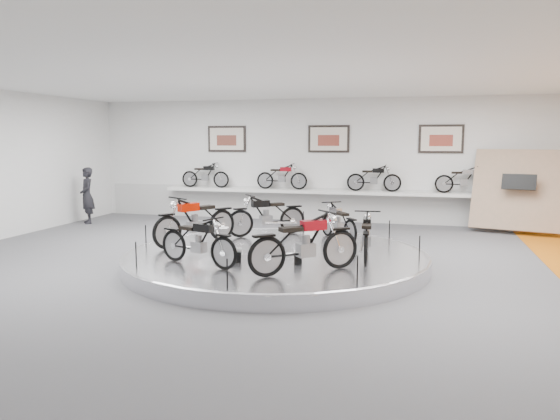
% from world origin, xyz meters
% --- Properties ---
extents(floor, '(16.00, 16.00, 0.00)m').
position_xyz_m(floor, '(0.00, 0.00, 0.00)').
color(floor, '#4C4C4F').
rests_on(floor, ground).
extents(ceiling, '(16.00, 16.00, 0.00)m').
position_xyz_m(ceiling, '(0.00, 0.00, 4.00)').
color(ceiling, white).
rests_on(ceiling, wall_back).
extents(wall_back, '(16.00, 0.00, 16.00)m').
position_xyz_m(wall_back, '(0.00, 7.00, 2.00)').
color(wall_back, white).
rests_on(wall_back, floor).
extents(wall_front, '(16.00, 0.00, 16.00)m').
position_xyz_m(wall_front, '(0.00, -7.00, 2.00)').
color(wall_front, white).
rests_on(wall_front, floor).
extents(dado_band, '(15.68, 0.04, 1.10)m').
position_xyz_m(dado_band, '(0.00, 6.98, 0.55)').
color(dado_band, '#BCBCBA').
rests_on(dado_band, floor).
extents(display_platform, '(6.40, 6.40, 0.30)m').
position_xyz_m(display_platform, '(0.00, 0.30, 0.15)').
color(display_platform, silver).
rests_on(display_platform, floor).
extents(platform_rim, '(6.40, 6.40, 0.10)m').
position_xyz_m(platform_rim, '(0.00, 0.30, 0.27)').
color(platform_rim, '#B2B2BA').
rests_on(platform_rim, display_platform).
extents(shelf, '(11.00, 0.55, 0.10)m').
position_xyz_m(shelf, '(0.00, 6.70, 1.00)').
color(shelf, silver).
rests_on(shelf, wall_back).
extents(poster_left, '(1.35, 0.06, 0.88)m').
position_xyz_m(poster_left, '(-3.50, 6.96, 2.70)').
color(poster_left, beige).
rests_on(poster_left, wall_back).
extents(poster_center, '(1.35, 0.06, 0.88)m').
position_xyz_m(poster_center, '(0.00, 6.96, 2.70)').
color(poster_center, beige).
rests_on(poster_center, wall_back).
extents(poster_right, '(1.35, 0.06, 0.88)m').
position_xyz_m(poster_right, '(3.50, 6.96, 2.70)').
color(poster_right, beige).
rests_on(poster_right, wall_back).
extents(display_panel, '(2.56, 1.52, 2.30)m').
position_xyz_m(display_panel, '(5.60, 6.10, 1.25)').
color(display_panel, tan).
rests_on(display_panel, floor).
extents(shelf_bike_a, '(1.22, 0.43, 0.73)m').
position_xyz_m(shelf_bike_a, '(-4.20, 6.70, 1.42)').
color(shelf_bike_a, black).
rests_on(shelf_bike_a, shelf).
extents(shelf_bike_b, '(1.22, 0.43, 0.73)m').
position_xyz_m(shelf_bike_b, '(-1.50, 6.70, 1.42)').
color(shelf_bike_b, maroon).
rests_on(shelf_bike_b, shelf).
extents(shelf_bike_c, '(1.22, 0.43, 0.73)m').
position_xyz_m(shelf_bike_c, '(1.50, 6.70, 1.42)').
color(shelf_bike_c, black).
rests_on(shelf_bike_c, shelf).
extents(shelf_bike_d, '(1.22, 0.43, 0.73)m').
position_xyz_m(shelf_bike_d, '(4.20, 6.70, 1.42)').
color(shelf_bike_d, '#B2B1B6').
rests_on(shelf_bike_d, shelf).
extents(bike_a, '(1.31, 1.55, 0.89)m').
position_xyz_m(bike_a, '(1.07, 2.03, 0.75)').
color(bike_a, '#B2B1B6').
rests_on(bike_a, display_platform).
extents(bike_b, '(1.77, 1.58, 1.04)m').
position_xyz_m(bike_b, '(-0.76, 2.26, 0.82)').
color(bike_b, black).
rests_on(bike_b, display_platform).
extents(bike_c, '(1.56, 1.99, 1.13)m').
position_xyz_m(bike_c, '(-2.00, 0.69, 0.86)').
color(bike_c, '#B51300').
rests_on(bike_c, display_platform).
extents(bike_d, '(1.71, 1.10, 0.95)m').
position_xyz_m(bike_d, '(-1.13, -1.21, 0.77)').
color(bike_d, black).
rests_on(bike_d, display_platform).
extents(bike_e, '(1.86, 1.71, 1.10)m').
position_xyz_m(bike_e, '(0.96, -1.28, 0.85)').
color(bike_e, maroon).
rests_on(bike_e, display_platform).
extents(bike_f, '(0.67, 1.60, 0.92)m').
position_xyz_m(bike_f, '(1.91, 0.28, 0.76)').
color(bike_f, black).
rests_on(bike_f, display_platform).
extents(visitor, '(0.76, 0.77, 1.80)m').
position_xyz_m(visitor, '(-7.40, 4.59, 0.90)').
color(visitor, black).
rests_on(visitor, floor).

